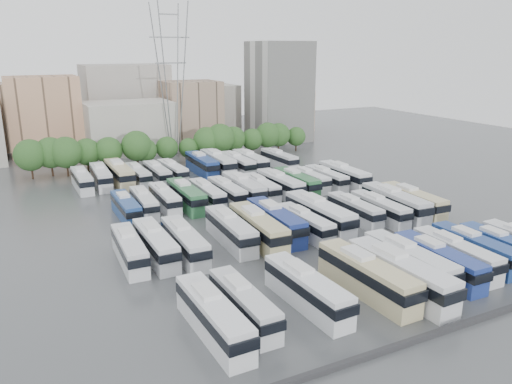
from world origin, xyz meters
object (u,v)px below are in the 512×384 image
bus_r1_s1 (155,244)px  bus_r0_s12 (502,247)px  bus_r1_s2 (185,242)px  bus_r2_s2 (144,202)px  apartment_tower (279,92)px  bus_r3_s0 (82,180)px  bus_r1_s7 (305,223)px  bus_r2_s3 (165,198)px  bus_r1_s6 (275,221)px  bus_r2_s5 (207,194)px  bus_r0_s7 (400,274)px  bus_r3_s9 (237,164)px  bus_r0_s10 (456,254)px  bus_r3_s8 (218,162)px  bus_r2_s6 (227,192)px  bus_r0_s8 (409,261)px  bus_r1_s4 (231,230)px  bus_r2_s13 (344,175)px  electricity_pylon (171,74)px  bus_r2_s11 (309,179)px  bus_r1_s13 (413,201)px  bus_r3_s7 (202,164)px  bus_r0_s4 (307,289)px  bus_r1_s10 (355,210)px  bus_r1_s11 (380,209)px  bus_r1_s0 (129,249)px  bus_r3_s2 (119,173)px  bus_r2_s4 (186,196)px  bus_r3_s10 (250,161)px  bus_r3_s12 (279,159)px  bus_r2_s7 (243,188)px  bus_r2_s10 (296,182)px  bus_r2_s12 (326,178)px  bus_r0_s1 (213,316)px  bus_r0_s11 (474,248)px  bus_r0_s6 (367,276)px  bus_r1_s8 (319,214)px  bus_r2_s1 (126,207)px  bus_r1_s5 (258,228)px  bus_r1_s12 (395,203)px  bus_r0_s9 (438,260)px  bus_r3_s1 (101,176)px  bus_r3_s3 (138,175)px  bus_r3_s5 (173,171)px

bus_r1_s1 → bus_r0_s12: bearing=-28.0°
bus_r1_s2 → bus_r2_s2: bus_r1_s2 is taller
apartment_tower → bus_r3_s0: (-55.52, -27.79, -11.26)m
bus_r1_s7 → bus_r2_s3: size_ratio=1.02×
bus_r1_s1 → bus_r1_s6: size_ratio=0.92×
bus_r1_s6 → bus_r2_s5: (-3.24, 16.91, -0.27)m
bus_r0_s7 → bus_r3_s9: bearing=81.4°
bus_r0_s10 → bus_r3_s8: (-6.65, 54.52, 0.29)m
bus_r1_s6 → bus_r2_s6: bus_r1_s6 is taller
bus_r0_s8 → bus_r3_s9: 52.15m
bus_r1_s4 → bus_r1_s7: bearing=-7.7°
bus_r2_s13 → bus_r3_s8: bearing=130.9°
electricity_pylon → bus_r2_s11: (12.91, -37.32, -16.98)m
bus_r0_s7 → bus_r1_s13: bus_r0_s7 is taller
bus_r3_s7 → bus_r0_s4: bearing=-99.4°
bus_r1_s10 → bus_r3_s9: (-3.13, 34.20, 0.21)m
bus_r0_s8 → bus_r1_s11: bus_r0_s8 is taller
bus_r0_s10 → bus_r1_s10: (-0.07, 18.47, -0.11)m
bus_r1_s0 → bus_r3_s9: bearing=51.6°
bus_r0_s10 → bus_r3_s2: (-26.33, 54.40, 0.25)m
bus_r2_s4 → bus_r3_s10: size_ratio=0.99×
bus_r0_s12 → bus_r2_s4: 45.12m
apartment_tower → bus_r3_s12: (-15.88, -28.77, -11.22)m
bus_r2_s3 → bus_r2_s7: bus_r2_s7 is taller
bus_r2_s10 → bus_r2_s11: (3.29, 1.22, -0.17)m
bus_r0_s10 → bus_r2_s12: size_ratio=1.05×
bus_r0_s1 → bus_r0_s11: bearing=0.0°
bus_r0_s8 → bus_r0_s11: (9.71, -0.38, -0.13)m
apartment_tower → bus_r3_s8: apartment_tower is taller
bus_r0_s6 → bus_r1_s8: 19.61m
bus_r1_s6 → bus_r2_s1: (-16.38, 16.04, -0.32)m
bus_r2_s6 → bus_r3_s9: 20.05m
bus_r0_s8 → bus_r1_s5: bearing=121.3°
bus_r1_s12 → bus_r2_s7: bus_r1_s12 is taller
bus_r0_s7 → bus_r2_s7: bus_r0_s7 is taller
bus_r2_s11 → bus_r3_s2: size_ratio=0.82×
bus_r1_s1 → bus_r1_s6: bearing=1.0°
bus_r0_s9 → bus_r3_s1: size_ratio=1.01×
bus_r0_s7 → bus_r3_s3: bearing=102.0°
bus_r3_s9 → bus_r3_s10: bus_r3_s10 is taller
bus_r3_s0 → bus_r0_s1: bearing=-87.0°
bus_r0_s4 → bus_r0_s8: bus_r0_s8 is taller
bus_r3_s1 → bus_r2_s13: bearing=-24.4°
bus_r2_s2 → bus_r3_s10: size_ratio=0.87×
bus_r3_s1 → bus_r3_s2: 3.29m
bus_r2_s1 → bus_r2_s2: 3.23m
bus_r0_s4 → bus_r0_s7: bus_r0_s7 is taller
bus_r1_s13 → bus_r3_s9: 37.67m
bus_r0_s6 → bus_r3_s5: bus_r0_s6 is taller
bus_r0_s10 → bus_r1_s5: bus_r1_s5 is taller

